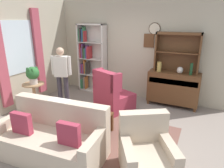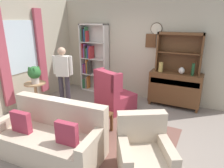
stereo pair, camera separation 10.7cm
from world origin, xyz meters
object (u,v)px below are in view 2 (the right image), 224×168
object	(u,v)px
wingback_chair	(113,96)
plant_stand	(36,93)
bookshelf	(92,58)
couch_floral	(52,137)
coffee_table	(90,116)
armchair_floral	(144,156)
sideboard	(175,88)
potted_plant_large	(34,73)
vase_tall	(161,67)
vase_round	(182,71)
sideboard_hutch	(180,47)
bottle_wine	(193,70)
book_stack	(91,114)
person_reading	(63,73)

from	to	relation	value
wingback_chair	plant_stand	xyz separation A→B (m)	(-1.76, -0.86, 0.05)
bookshelf	plant_stand	world-z (taller)	bookshelf
couch_floral	coffee_table	distance (m)	0.91
armchair_floral	wingback_chair	xyz separation A→B (m)	(-1.42, 1.75, 0.09)
plant_stand	coffee_table	size ratio (longest dim) A/B	0.88
sideboard	potted_plant_large	size ratio (longest dim) A/B	3.00
sideboard	vase_tall	size ratio (longest dim) A/B	5.18
vase_round	wingback_chair	size ratio (longest dim) A/B	0.16
vase_tall	armchair_floral	world-z (taller)	vase_tall
sideboard_hutch	vase_round	xyz separation A→B (m)	(0.13, -0.18, -0.55)
bookshelf	potted_plant_large	size ratio (longest dim) A/B	4.85
wingback_chair	coffee_table	world-z (taller)	wingback_chair
bookshelf	couch_floral	size ratio (longest dim) A/B	1.13
armchair_floral	coffee_table	world-z (taller)	armchair_floral
vase_round	potted_plant_large	distance (m)	3.63
wingback_chair	bottle_wine	bearing A→B (deg)	26.33
vase_tall	book_stack	world-z (taller)	vase_tall
bookshelf	vase_round	xyz separation A→B (m)	(2.73, -0.15, -0.04)
bookshelf	couch_floral	world-z (taller)	bookshelf
vase_round	couch_floral	size ratio (longest dim) A/B	0.09
vase_round	potted_plant_large	size ratio (longest dim) A/B	0.39
sideboard_hutch	potted_plant_large	bearing A→B (deg)	-147.65
vase_tall	book_stack	bearing A→B (deg)	-111.08
potted_plant_large	vase_round	bearing A→B (deg)	28.91
bookshelf	vase_tall	size ratio (longest dim) A/B	8.36
coffee_table	bookshelf	bearing A→B (deg)	121.57
wingback_chair	potted_plant_large	xyz separation A→B (m)	(-1.71, -0.88, 0.58)
wingback_chair	book_stack	bearing A→B (deg)	-83.52
wingback_chair	vase_round	bearing A→B (deg)	30.87
armchair_floral	book_stack	distance (m)	1.39
sideboard	bottle_wine	size ratio (longest dim) A/B	4.39
vase_round	bottle_wine	distance (m)	0.27
armchair_floral	person_reading	bearing A→B (deg)	152.14
wingback_chair	coffee_table	bearing A→B (deg)	-86.18
couch_floral	potted_plant_large	distance (m)	2.07
bottle_wine	potted_plant_large	distance (m)	3.85
armchair_floral	plant_stand	size ratio (longest dim) A/B	1.50
sideboard	vase_tall	bearing A→B (deg)	-168.37
bottle_wine	potted_plant_large	xyz separation A→B (m)	(-3.44, -1.73, -0.11)
couch_floral	wingback_chair	xyz separation A→B (m)	(0.12, 2.04, 0.07)
vase_tall	person_reading	size ratio (longest dim) A/B	0.16
coffee_table	sideboard_hutch	bearing A→B (deg)	60.23
vase_tall	wingback_chair	distance (m)	1.44
person_reading	bottle_wine	bearing A→B (deg)	21.53
wingback_chair	person_reading	xyz separation A→B (m)	(-1.28, -0.33, 0.52)
couch_floral	coffee_table	size ratio (longest dim) A/B	2.33
plant_stand	sideboard_hutch	bearing A→B (deg)	31.66
armchair_floral	potted_plant_large	world-z (taller)	potted_plant_large
book_stack	vase_round	bearing A→B (deg)	57.82
person_reading	vase_tall	bearing A→B (deg)	28.22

